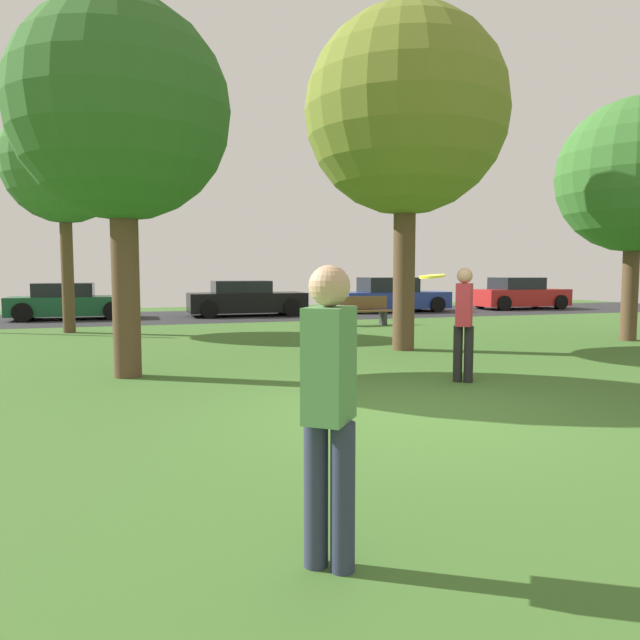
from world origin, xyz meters
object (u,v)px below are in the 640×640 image
at_px(parked_car_black, 246,299).
at_px(parked_car_blue, 392,296).
at_px(oak_tree_center, 406,114).
at_px(parked_car_green, 69,302).
at_px(maple_tree_near, 635,177).
at_px(person_catcher, 464,319).
at_px(maple_tree_far, 64,164).
at_px(person_thrower, 329,403).
at_px(park_bench, 365,310).
at_px(parked_car_red, 519,294).
at_px(oak_tree_right, 121,113).
at_px(frisbee_disc, 432,276).

distance_m(parked_car_black, parked_car_blue, 6.18).
distance_m(oak_tree_center, parked_car_green, 13.99).
bearing_deg(oak_tree_center, parked_car_black, 97.64).
relative_size(maple_tree_near, person_catcher, 3.33).
bearing_deg(parked_car_blue, parked_car_green, -179.80).
relative_size(maple_tree_far, parked_car_green, 1.54).
xyz_separation_m(oak_tree_center, maple_tree_far, (-7.18, 6.02, -0.39)).
height_order(parked_car_green, parked_car_blue, parked_car_blue).
relative_size(person_thrower, parked_car_black, 0.40).
bearing_deg(maple_tree_far, maple_tree_near, -25.08).
height_order(maple_tree_near, parked_car_blue, maple_tree_near).
relative_size(maple_tree_far, person_catcher, 3.58).
height_order(parked_car_black, park_bench, parked_car_black).
xyz_separation_m(person_thrower, parked_car_red, (15.46, 19.27, -0.31)).
distance_m(maple_tree_near, parked_car_black, 13.44).
relative_size(maple_tree_near, park_bench, 3.60).
xyz_separation_m(parked_car_green, park_bench, (8.98, -5.33, -0.13)).
bearing_deg(person_catcher, oak_tree_right, -74.47).
height_order(frisbee_disc, parked_car_red, frisbee_disc).
relative_size(parked_car_green, parked_car_black, 0.93).
height_order(person_thrower, park_bench, person_thrower).
distance_m(oak_tree_center, maple_tree_far, 9.38).
relative_size(person_catcher, frisbee_disc, 5.73).
bearing_deg(oak_tree_center, person_thrower, -118.28).
bearing_deg(frisbee_disc, oak_tree_center, 66.78).
xyz_separation_m(oak_tree_center, parked_car_blue, (4.75, 10.95, -4.30)).
height_order(maple_tree_far, parked_car_black, maple_tree_far).
relative_size(maple_tree_far, frisbee_disc, 20.53).
height_order(maple_tree_far, person_thrower, maple_tree_far).
height_order(oak_tree_center, maple_tree_far, oak_tree_center).
relative_size(parked_car_blue, park_bench, 2.84).
bearing_deg(person_catcher, parked_car_red, 179.52).
xyz_separation_m(maple_tree_near, person_catcher, (-6.73, -3.53, -2.97)).
height_order(maple_tree_near, parked_car_black, maple_tree_near).
height_order(oak_tree_right, park_bench, oak_tree_right).
bearing_deg(frisbee_disc, park_bench, 71.25).
bearing_deg(maple_tree_far, park_bench, -2.97).
height_order(oak_tree_center, parked_car_black, oak_tree_center).
bearing_deg(oak_tree_right, person_catcher, -22.84).
relative_size(maple_tree_far, parked_car_black, 1.43).
xyz_separation_m(maple_tree_far, oak_tree_right, (1.56, -7.63, -0.44)).
relative_size(person_thrower, parked_car_green, 0.43).
bearing_deg(oak_tree_center, maple_tree_near, -1.25).
distance_m(person_thrower, parked_car_green, 19.54).
relative_size(frisbee_disc, parked_car_green, 0.08).
relative_size(maple_tree_near, person_thrower, 3.35).
bearing_deg(parked_car_black, maple_tree_far, -141.49).
bearing_deg(maple_tree_near, parked_car_red, 65.63).
relative_size(oak_tree_right, parked_car_green, 1.45).
relative_size(maple_tree_near, parked_car_green, 1.43).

